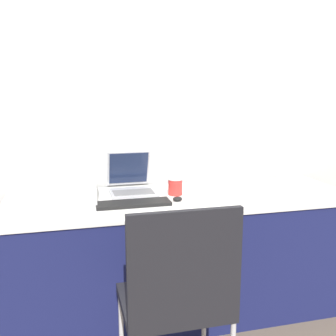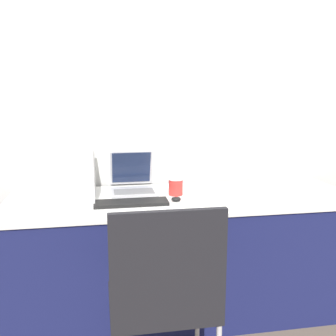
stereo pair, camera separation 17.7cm
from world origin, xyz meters
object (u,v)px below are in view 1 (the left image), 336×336
external_keyboard (133,203)px  mouse (177,199)px  coffee_cup (175,186)px  laptop_left (131,184)px  chair (178,291)px  printer (56,174)px

external_keyboard → mouse: size_ratio=7.41×
external_keyboard → coffee_cup: coffee_cup is taller
laptop_left → coffee_cup: (0.26, -0.13, -0.00)m
laptop_left → chair: (0.05, -0.94, -0.26)m
external_keyboard → laptop_left: bearing=83.0°
mouse → chair: chair is taller
chair → mouse: bearing=74.7°
printer → laptop_left: 0.49m
laptop_left → coffee_cup: size_ratio=3.30×
laptop_left → external_keyboard: 0.30m
mouse → chair: size_ratio=0.06×
printer → laptop_left: (0.46, 0.12, -0.11)m
external_keyboard → chair: bearing=-82.1°
external_keyboard → mouse: bearing=3.6°
printer → mouse: bearing=-13.2°
printer → external_keyboard: bearing=-22.9°
coffee_cup → printer: bearing=178.9°
mouse → laptop_left: bearing=129.8°
external_keyboard → chair: size_ratio=0.46×
chair → external_keyboard: bearing=97.9°
printer → mouse: (0.69, -0.16, -0.16)m
external_keyboard → coffee_cup: bearing=29.2°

